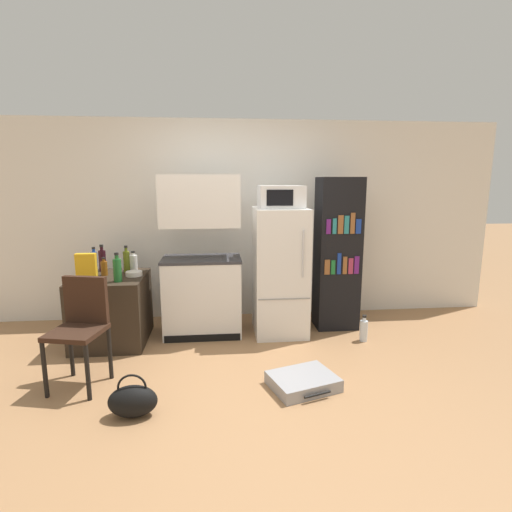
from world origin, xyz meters
name	(u,v)px	position (x,y,z in m)	size (l,w,h in m)	color
ground_plane	(241,392)	(0.00, 0.00, 0.00)	(24.00, 24.00, 0.00)	#A3754C
wall_back	(246,220)	(0.20, 2.00, 1.22)	(6.40, 0.10, 2.45)	white
side_table	(112,309)	(-1.31, 1.20, 0.36)	(0.73, 0.80, 0.72)	#2D2319
kitchen_hutch	(202,264)	(-0.35, 1.34, 0.81)	(0.87, 0.52, 1.78)	white
refrigerator	(280,272)	(0.53, 1.30, 0.71)	(0.58, 0.63, 1.42)	white
microwave	(281,197)	(0.53, 1.29, 1.54)	(0.48, 0.40, 0.24)	silver
bookshelf	(337,254)	(1.22, 1.42, 0.88)	(0.48, 0.38, 1.76)	black
bottle_olive_oil	(127,261)	(-1.17, 1.39, 0.85)	(0.07, 0.07, 0.30)	#566619
bottle_blue_soda	(94,260)	(-1.56, 1.56, 0.83)	(0.07, 0.07, 0.26)	#1E47A3
bottle_wine_dark	(102,260)	(-1.45, 1.47, 0.85)	(0.08, 0.08, 0.30)	black
bottle_green_tall	(117,270)	(-1.17, 0.97, 0.85)	(0.08, 0.08, 0.30)	#1E6028
bottle_milk_white	(134,262)	(-1.12, 1.50, 0.81)	(0.09, 0.09, 0.22)	white
bottle_amber_beer	(104,268)	(-1.37, 1.25, 0.80)	(0.07, 0.07, 0.19)	brown
bowl	(134,274)	(-1.06, 1.20, 0.75)	(0.17, 0.17, 0.05)	silver
cereal_box	(87,269)	(-1.45, 0.92, 0.87)	(0.19, 0.07, 0.30)	gold
chair	(81,321)	(-1.32, 0.30, 0.56)	(0.48, 0.48, 0.92)	black
suitcase_large_flat	(303,381)	(0.53, 0.03, 0.05)	(0.63, 0.56, 0.11)	#99999E
handbag	(133,401)	(-0.81, -0.26, 0.12)	(0.36, 0.20, 0.33)	black
water_bottle_front	(364,330)	(1.39, 0.94, 0.12)	(0.08, 0.08, 0.29)	silver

